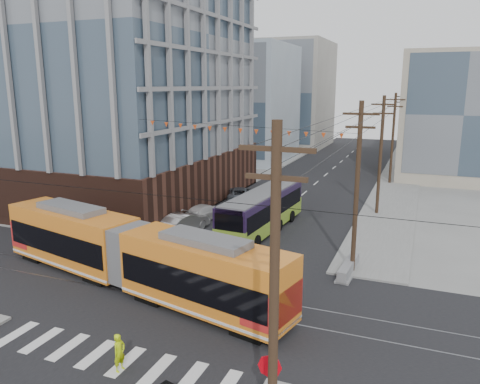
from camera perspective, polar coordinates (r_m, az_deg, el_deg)
The scene contains 15 objects.
ground at distance 24.99m, azimuth -11.18°, elevation -15.81°, with size 160.00×160.00×0.00m, color slate.
office_building at distance 53.66m, azimuth -18.62°, elevation 14.84°, with size 30.00×25.00×28.60m, color #381E16.
bg_bldg_nw_near at distance 76.13m, azimuth -0.89°, elevation 10.75°, with size 18.00×16.00×18.00m, color #8C99A5.
bg_bldg_ne_near at distance 66.42m, azimuth 25.22°, elevation 8.35°, with size 14.00×14.00×16.00m, color gray.
bg_bldg_nw_far at distance 93.98m, azimuth 5.64°, elevation 11.72°, with size 16.00×18.00×20.00m, color gray.
bg_bldg_ne_far at distance 86.53m, azimuth 25.82°, elevation 8.42°, with size 16.00×16.00×14.00m, color #8C99A5.
utility_pole_near at distance 14.30m, azimuth 4.15°, elevation -13.77°, with size 0.30×0.30×11.00m, color black.
utility_pole_far at distance 74.58m, azimuth 18.94°, elevation 7.32°, with size 0.30×0.30×11.00m, color black.
streetcar at distance 28.84m, azimuth -13.05°, elevation -7.42°, with size 21.24×2.99×4.09m, color orange, non-canonical shape.
city_bus at distance 38.75m, azimuth 2.75°, elevation -2.31°, with size 2.65×12.21×3.46m, color black, non-canonical shape.
parked_car_silver at distance 39.03m, azimuth -6.81°, elevation -3.69°, with size 1.71×4.90×1.61m, color #B1B1B1.
parked_car_white at distance 42.44m, azimuth -4.36°, elevation -2.43°, with size 1.95×4.79×1.39m, color beige.
parked_car_grey at distance 49.02m, azimuth -0.02°, elevation -0.23°, with size 2.45×5.31×1.48m, color #3F444A.
pedestrian at distance 21.55m, azimuth -14.50°, elevation -18.43°, with size 0.62×0.40×1.69m, color #BEDE0C.
jersey_barrier at distance 31.33m, azimuth 13.07°, elevation -9.00°, with size 0.88×3.89×0.78m, color slate.
Camera 1 is at (12.29, -18.20, 11.92)m, focal length 35.00 mm.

